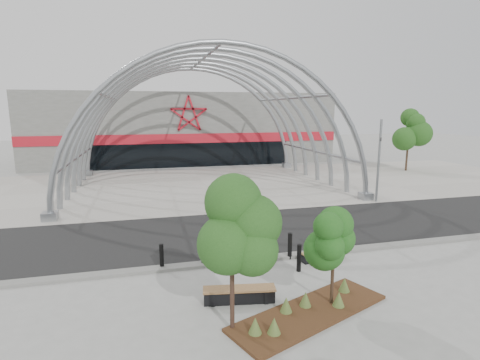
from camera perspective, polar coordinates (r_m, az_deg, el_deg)
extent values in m
plane|color=gray|center=(16.21, 3.56, -11.66)|extent=(140.00, 140.00, 0.00)
cube|color=black|center=(19.36, 0.37, -7.82)|extent=(140.00, 7.00, 0.02)
cube|color=#AAA59B|center=(30.74, -5.30, -0.86)|extent=(60.00, 17.00, 0.04)
cube|color=slate|center=(15.97, 3.85, -11.79)|extent=(60.00, 0.50, 0.12)
cube|color=slate|center=(48.03, -8.81, 8.01)|extent=(34.00, 15.00, 8.00)
cube|color=black|center=(40.86, -7.67, 3.79)|extent=(22.00, 0.25, 2.60)
cube|color=red|center=(40.69, -7.73, 6.30)|extent=(34.00, 0.30, 1.00)
torus|color=#909599|center=(23.56, -2.41, -4.46)|extent=(20.36, 0.36, 20.36)
torus|color=#909599|center=(25.93, -3.55, -3.06)|extent=(20.36, 0.36, 20.36)
torus|color=#909599|center=(28.33, -4.50, -1.88)|extent=(20.36, 0.36, 20.36)
torus|color=#909599|center=(30.74, -5.30, -0.90)|extent=(20.36, 0.36, 20.36)
torus|color=#909599|center=(33.16, -5.98, -0.05)|extent=(20.36, 0.36, 20.36)
torus|color=#909599|center=(35.60, -6.57, 0.68)|extent=(20.36, 0.36, 20.36)
torus|color=#909599|center=(38.05, -7.08, 1.31)|extent=(20.36, 0.36, 20.36)
cylinder|color=#909599|center=(33.21, 11.36, 4.33)|extent=(0.20, 15.00, 0.20)
cylinder|color=#909599|center=(31.99, 7.38, 12.26)|extent=(0.20, 15.00, 0.20)
cylinder|color=#909599|center=(30.36, -5.64, 17.93)|extent=(0.20, 15.00, 0.20)
cylinder|color=#909599|center=(29.87, -19.36, 11.87)|extent=(0.20, 15.00, 0.20)
cylinder|color=#909599|center=(30.38, -23.71, 3.05)|extent=(0.20, 15.00, 0.20)
cube|color=#909599|center=(23.64, -26.96, -4.97)|extent=(0.80, 0.80, 0.50)
cube|color=#909599|center=(38.10, -22.18, 0.99)|extent=(0.80, 0.80, 0.50)
cube|color=#909599|center=(27.29, 18.61, -2.37)|extent=(0.80, 0.80, 0.50)
cube|color=#909599|center=(40.46, 7.11, 2.23)|extent=(0.80, 0.80, 0.50)
cube|color=#382112|center=(12.32, 10.65, -19.22)|extent=(5.63, 3.57, 0.10)
cone|color=#5B7233|center=(11.04, 5.22, -21.19)|extent=(0.37, 0.37, 0.47)
cone|color=#5B7233|center=(12.44, 9.94, -17.40)|extent=(0.37, 0.37, 0.47)
cone|color=#5B7233|center=(12.64, 14.80, -17.12)|extent=(0.37, 0.37, 0.47)
cone|color=#5B7233|center=(12.05, 7.04, -18.31)|extent=(0.37, 0.37, 0.47)
cone|color=#5B7233|center=(13.59, 15.62, -15.10)|extent=(0.37, 0.37, 0.47)
cone|color=#5B7233|center=(11.01, 2.33, -21.24)|extent=(0.37, 0.37, 0.47)
cylinder|color=gray|center=(26.46, 20.38, 2.67)|extent=(0.16, 0.16, 5.54)
imported|color=black|center=(26.34, 20.55, 5.30)|extent=(0.14, 0.78, 0.16)
cylinder|color=black|center=(10.92, -1.20, -17.37)|extent=(0.13, 0.13, 2.05)
ellipsoid|color=#1B4117|center=(10.18, -1.24, -8.08)|extent=(1.76, 1.76, 2.24)
cylinder|color=black|center=(12.59, 13.86, -14.88)|extent=(0.10, 0.10, 1.58)
ellipsoid|color=#114A14|center=(12.05, 14.17, -8.68)|extent=(1.31, 1.31, 1.73)
cube|color=black|center=(12.71, -0.11, -17.30)|extent=(2.33, 0.80, 0.39)
cube|color=black|center=(12.66, -4.16, -17.28)|extent=(0.22, 0.52, 0.46)
cube|color=black|center=(12.79, 3.90, -16.96)|extent=(0.22, 0.52, 0.46)
cube|color=brown|center=(12.59, -0.11, -16.24)|extent=(2.40, 0.88, 0.07)
cube|color=black|center=(16.23, 12.39, -11.28)|extent=(1.86, 0.62, 0.31)
cube|color=black|center=(15.85, 10.32, -11.63)|extent=(0.17, 0.41, 0.37)
cube|color=black|center=(16.60, 14.37, -10.75)|extent=(0.17, 0.41, 0.37)
cube|color=#9A8546|center=(16.15, 12.42, -10.59)|extent=(1.92, 0.69, 0.05)
cylinder|color=black|center=(15.20, -11.85, -11.36)|extent=(0.16, 0.16, 1.02)
cylinder|color=black|center=(15.32, -5.68, -11.26)|extent=(0.14, 0.14, 0.89)
cylinder|color=black|center=(15.97, 7.61, -9.94)|extent=(0.18, 0.18, 1.11)
cylinder|color=black|center=(14.87, 8.99, -11.65)|extent=(0.17, 0.17, 1.08)
cylinder|color=black|center=(17.39, 11.74, -8.79)|extent=(0.14, 0.14, 0.85)
cylinder|color=black|center=(41.47, 24.09, 3.35)|extent=(0.20, 0.20, 3.03)
ellipsoid|color=#194514|center=(41.25, 24.38, 7.13)|extent=(2.70, 2.70, 3.30)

